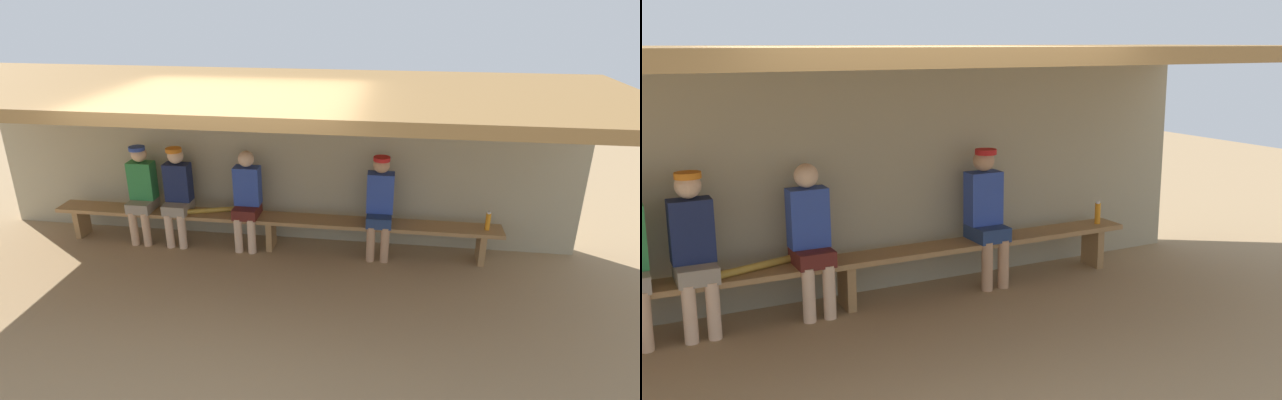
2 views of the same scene
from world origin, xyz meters
The scene contains 10 objects.
ground_plane centered at (0.00, 0.00, 0.00)m, with size 24.00×24.00×0.00m, color #9E7F59.
back_wall centered at (0.00, 2.00, 1.10)m, with size 8.00×0.20×2.20m, color tan.
dugout_roof centered at (0.00, 0.70, 2.26)m, with size 8.00×2.80×0.12m, color olive.
bench centered at (0.00, 1.55, 0.39)m, with size 6.00×0.36×0.46m.
player_shirtless_tan centered at (1.44, 1.55, 0.75)m, with size 0.34×0.42×1.34m.
player_rightmost centered at (-1.27, 1.55, 0.75)m, with size 0.34×0.42×1.34m.
player_with_sunglasses centered at (-0.31, 1.55, 0.73)m, with size 0.34×0.42×1.34m.
player_leftmost centered at (-1.78, 1.55, 0.75)m, with size 0.34×0.42×1.34m.
water_bottle_green centered at (2.79, 1.54, 0.58)m, with size 0.06×0.06×0.24m.
baseball_bat centered at (-0.87, 1.55, 0.49)m, with size 0.07×0.07×0.90m, color #B28C33.
Camera 1 is at (1.55, -4.57, 3.23)m, focal length 28.93 mm.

